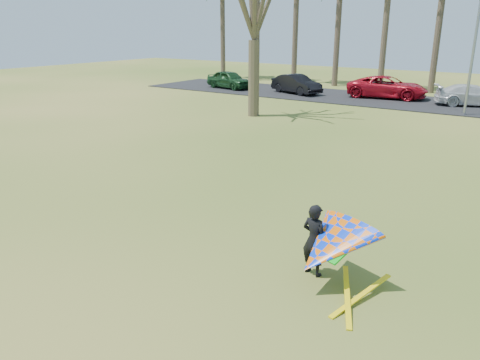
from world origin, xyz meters
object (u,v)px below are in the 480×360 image
Objects in this scene: car_0 at (229,80)px; car_1 at (296,84)px; car_3 at (473,95)px; car_2 at (387,87)px; kite_flyer at (329,246)px; streetlight at (479,35)px.

car_1 is at bearing -75.11° from car_0.
car_2 is at bearing 64.69° from car_3.
car_3 is 25.48m from kite_flyer.
car_1 is at bearing 96.50° from car_2.
car_1 is at bearing 119.25° from kite_flyer.
car_0 is at bearing 113.42° from car_1.
car_2 is (6.42, 1.56, 0.06)m from car_1.
car_2 is 5.61m from car_3.
streetlight is 1.46× the size of car_2.
car_0 is 5.98m from car_1.
car_2 is at bearing 146.41° from streetlight.
kite_flyer is at bearing -129.55° from car_0.
car_1 is 12.09m from car_3.
car_3 is (-0.37, 3.67, -3.74)m from streetlight.
car_2 reaches higher than car_0.
car_0 is at bearing 173.73° from streetlight.
car_1 is 6.61m from car_2.
kite_flyer reaches higher than car_2.
car_2 reaches higher than car_3.
streetlight is 13.16m from car_1.
streetlight is 1.75× the size of car_3.
kite_flyer is at bearing -171.65° from car_2.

